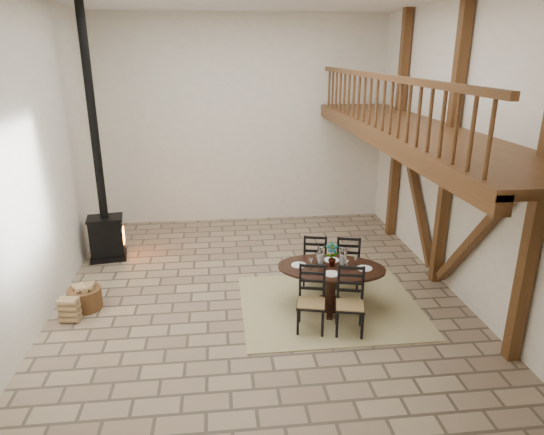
{
  "coord_description": "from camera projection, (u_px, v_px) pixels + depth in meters",
  "views": [
    {
      "loc": [
        -0.67,
        -7.96,
        4.13
      ],
      "look_at": [
        0.3,
        0.4,
        1.24
      ],
      "focal_mm": 32.0,
      "sensor_mm": 36.0,
      "label": 1
    }
  ],
  "objects": [
    {
      "name": "rug",
      "position": [
        330.0,
        306.0,
        8.29
      ],
      "size": [
        3.0,
        2.5,
        0.02
      ],
      "primitive_type": "cube",
      "color": "tan",
      "rests_on": "ground"
    },
    {
      "name": "log_stack",
      "position": [
        70.0,
        310.0,
        7.76
      ],
      "size": [
        0.33,
        0.25,
        0.42
      ],
      "rotation": [
        0.0,
        0.0,
        -0.16
      ],
      "color": "tan",
      "rests_on": "ground"
    },
    {
      "name": "wood_stove",
      "position": [
        103.0,
        208.0,
        9.85
      ],
      "size": [
        0.78,
        0.65,
        5.0
      ],
      "rotation": [
        0.0,
        0.0,
        0.15
      ],
      "color": "black",
      "rests_on": "ground"
    },
    {
      "name": "log_basket",
      "position": [
        85.0,
        298.0,
        8.17
      ],
      "size": [
        0.55,
        0.55,
        0.46
      ],
      "rotation": [
        0.0,
        0.0,
        -0.17
      ],
      "color": "brown",
      "rests_on": "ground"
    },
    {
      "name": "room_shell",
      "position": [
        328.0,
        122.0,
        8.04
      ],
      "size": [
        7.02,
        8.02,
        5.01
      ],
      "color": "white",
      "rests_on": "ground"
    },
    {
      "name": "ground",
      "position": [
        259.0,
        289.0,
        8.89
      ],
      "size": [
        8.0,
        8.0,
        0.0
      ],
      "primitive_type": "plane",
      "color": "#9C8868",
      "rests_on": "ground"
    },
    {
      "name": "dining_table",
      "position": [
        331.0,
        284.0,
        8.15
      ],
      "size": [
        1.99,
        2.17,
        1.15
      ],
      "rotation": [
        0.0,
        0.0,
        -0.23
      ],
      "color": "black",
      "rests_on": "ground"
    }
  ]
}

